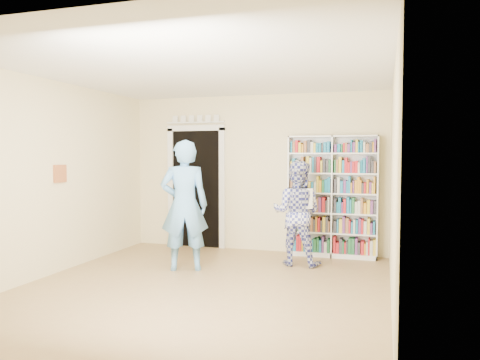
% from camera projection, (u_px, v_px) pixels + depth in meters
% --- Properties ---
extents(floor, '(5.00, 5.00, 0.00)m').
position_uv_depth(floor, '(202.00, 288.00, 5.83)').
color(floor, '#9B754B').
rests_on(floor, ground).
extents(ceiling, '(5.00, 5.00, 0.00)m').
position_uv_depth(ceiling, '(201.00, 70.00, 5.69)').
color(ceiling, white).
rests_on(ceiling, wall_back).
extents(wall_back, '(4.50, 0.00, 4.50)m').
position_uv_depth(wall_back, '(255.00, 173.00, 8.14)').
color(wall_back, beige).
rests_on(wall_back, floor).
extents(wall_left, '(0.00, 5.00, 5.00)m').
position_uv_depth(wall_left, '(49.00, 178.00, 6.43)').
color(wall_left, beige).
rests_on(wall_left, floor).
extents(wall_right, '(0.00, 5.00, 5.00)m').
position_uv_depth(wall_right, '(393.00, 184.00, 5.09)').
color(wall_right, beige).
rests_on(wall_right, floor).
extents(bookshelf, '(1.44, 0.27, 1.98)m').
position_uv_depth(bookshelf, '(332.00, 196.00, 7.61)').
color(bookshelf, white).
rests_on(bookshelf, floor).
extents(doorway, '(1.10, 0.08, 2.43)m').
position_uv_depth(doorway, '(196.00, 182.00, 8.46)').
color(doorway, black).
rests_on(doorway, floor).
extents(wall_art, '(0.03, 0.25, 0.25)m').
position_uv_depth(wall_art, '(60.00, 174.00, 6.61)').
color(wall_art, brown).
rests_on(wall_art, wall_left).
extents(man_blue, '(0.80, 0.68, 1.88)m').
position_uv_depth(man_blue, '(184.00, 205.00, 6.73)').
color(man_blue, '#66A7E2').
rests_on(man_blue, floor).
extents(man_plaid, '(0.81, 0.65, 1.58)m').
position_uv_depth(man_plaid, '(297.00, 213.00, 7.06)').
color(man_plaid, navy).
rests_on(man_plaid, floor).
extents(paper_sheet, '(0.19, 0.11, 0.30)m').
position_uv_depth(paper_sheet, '(306.00, 199.00, 6.85)').
color(paper_sheet, white).
rests_on(paper_sheet, man_plaid).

